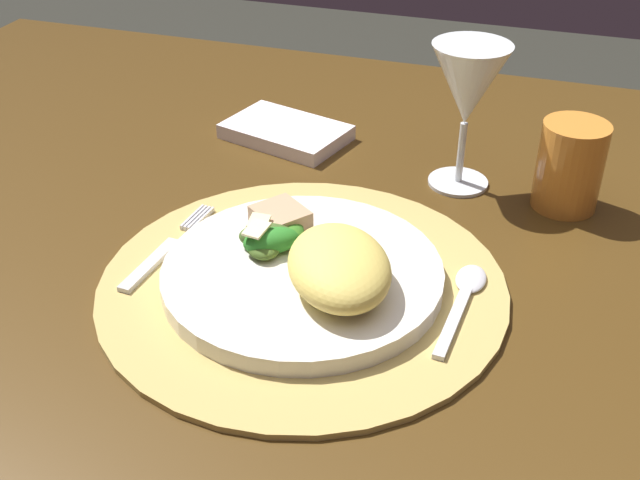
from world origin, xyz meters
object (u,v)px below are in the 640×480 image
napkin (286,132)px  wine_glass (468,88)px  dinner_plate (302,274)px  dining_table (334,348)px  spoon (465,293)px  amber_tumbler (570,166)px  fork (165,250)px

napkin → wine_glass: 0.25m
wine_glass → dinner_plate: bearing=-112.9°
dining_table → dinner_plate: 0.17m
dinner_plate → napkin: bearing=113.2°
spoon → wine_glass: wine_glass is taller
dining_table → napkin: (-0.13, 0.20, 0.14)m
spoon → amber_tumbler: amber_tumbler is taller
fork → napkin: size_ratio=1.08×
dining_table → napkin: size_ratio=10.19×
fork → spoon: spoon is taller
dinner_plate → napkin: (-0.12, 0.28, -0.01)m
dinner_plate → napkin: 0.31m
amber_tumbler → napkin: bearing=170.1°
amber_tumbler → spoon: bearing=-109.8°
dinner_plate → fork: size_ratio=1.62×
dining_table → fork: 0.22m
fork → wine_glass: wine_glass is taller
napkin → amber_tumbler: size_ratio=1.54×
spoon → wine_glass: size_ratio=0.86×
fork → spoon: 0.28m
dinner_plate → napkin: dinner_plate is taller
dining_table → fork: bearing=-153.2°
spoon → dinner_plate: bearing=-169.4°
spoon → amber_tumbler: bearing=70.2°
dining_table → amber_tumbler: bearing=35.3°
dinner_plate → spoon: bearing=10.6°
wine_glass → amber_tumbler: wine_glass is taller
wine_glass → spoon: bearing=-78.5°
fork → amber_tumbler: size_ratio=1.66×
fork → amber_tumbler: amber_tumbler is taller
dining_table → wine_glass: bearing=59.5°
fork → amber_tumbler: 0.42m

